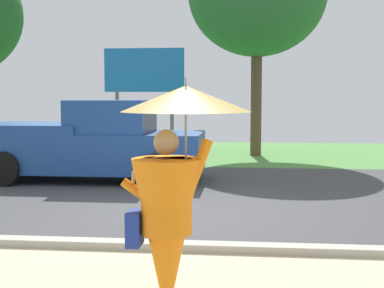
# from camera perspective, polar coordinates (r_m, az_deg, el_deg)

# --- Properties ---
(ground_plane) EXTENTS (40.00, 22.00, 0.20)m
(ground_plane) POSITION_cam_1_polar(r_m,az_deg,el_deg) (11.89, -0.53, -4.66)
(ground_plane) COLOR #424244
(monk_pedestrian) EXTENTS (1.13, 1.11, 2.13)m
(monk_pedestrian) POSITION_cam_1_polar(r_m,az_deg,el_deg) (4.60, -2.18, -5.34)
(monk_pedestrian) COLOR orange
(monk_pedestrian) RESTS_ON ground_plane
(pickup_truck) EXTENTS (5.20, 2.28, 1.88)m
(pickup_truck) POSITION_cam_1_polar(r_m,az_deg,el_deg) (12.73, -10.54, 0.08)
(pickup_truck) COLOR #1E478C
(pickup_truck) RESTS_ON ground_plane
(roadside_billboard) EXTENTS (2.60, 0.12, 3.50)m
(roadside_billboard) POSITION_cam_1_polar(r_m,az_deg,el_deg) (17.43, -5.12, 7.03)
(roadside_billboard) COLOR slate
(roadside_billboard) RESTS_ON ground_plane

